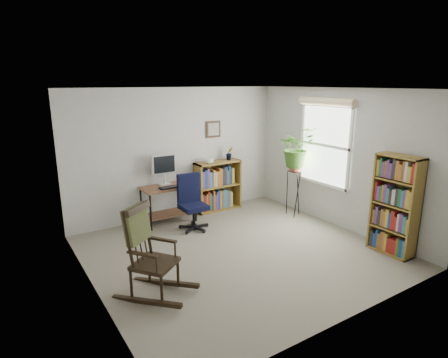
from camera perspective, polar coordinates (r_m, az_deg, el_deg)
floor at (r=5.77m, az=2.19°, el=-11.00°), size 4.20×4.00×0.00m
ceiling at (r=5.21m, az=2.45°, el=13.57°), size 4.20×4.00×0.00m
wall_back at (r=7.06m, az=-7.05°, el=3.94°), size 4.20×0.00×2.40m
wall_front at (r=3.97m, az=19.17°, el=-5.27°), size 4.20×0.00×2.40m
wall_left at (r=4.54m, az=-20.00°, el=-2.85°), size 0.00×4.00×2.40m
wall_right at (r=6.76m, az=17.07°, el=2.94°), size 0.00×4.00×2.40m
window at (r=6.89m, az=15.09°, el=4.98°), size 0.12×1.20×1.50m
desk at (r=6.86m, az=-8.44°, el=-3.84°), size 0.95×0.52×0.68m
monitor at (r=6.82m, az=-9.12°, el=1.43°), size 0.46×0.16×0.56m
keyboard at (r=6.65m, az=-8.12°, el=-1.24°), size 0.40×0.15×0.02m
office_chair at (r=6.43m, az=-4.66°, el=-3.60°), size 0.56×0.56×0.98m
rocking_chair at (r=4.54m, az=-10.56°, el=-10.81°), size 1.05×1.13×1.13m
low_bookshelf at (r=7.42m, az=-0.94°, el=-1.03°), size 0.93×0.31×0.99m
tall_bookshelf at (r=6.02m, az=24.64°, el=-3.66°), size 0.28×0.65×1.49m
plant_stand at (r=7.20m, az=10.65°, el=-1.59°), size 0.36×0.36×1.03m
spider_plant at (r=6.97m, az=11.10°, el=7.69°), size 1.69×1.88×1.46m
potted_plant_small at (r=7.45m, az=0.83°, el=3.35°), size 0.13×0.24×0.11m
framed_picture at (r=7.33m, az=-1.60°, el=7.58°), size 0.32×0.04×0.32m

